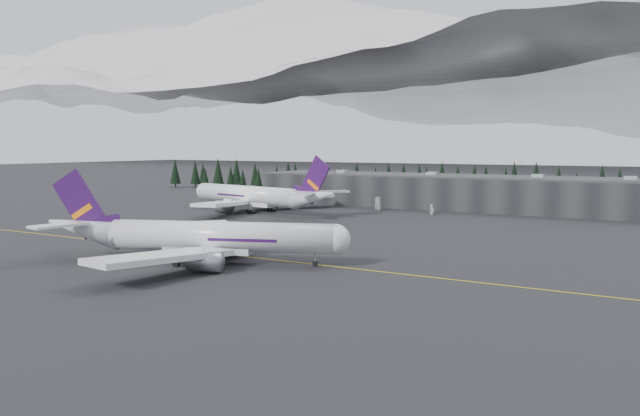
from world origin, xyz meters
The scene contains 9 objects.
ground centered at (0.00, 0.00, 0.00)m, with size 1400.00×1400.00×0.00m, color black.
taxiline centered at (0.00, -2.00, 0.01)m, with size 400.00×0.40×0.02m, color gold.
terminal centered at (0.00, 125.00, 6.30)m, with size 160.00×30.00×12.60m.
treeline centered at (0.00, 162.00, 7.50)m, with size 360.00×20.00×15.00m, color black.
mountain_ridge centered at (0.00, 1000.00, 0.00)m, with size 4400.00×900.00×420.00m, color white, non-canonical shape.
jet_main centered at (-10.65, -12.50, 5.40)m, with size 62.99×56.34×19.16m.
jet_parked centered at (-56.74, 73.41, 5.87)m, with size 69.92×63.89×20.81m.
gse_vehicle_a centered at (-21.72, 100.17, 0.72)m, with size 2.38×5.16×1.43m, color silver.
gse_vehicle_b centered at (0.51, 96.51, 0.66)m, with size 1.55×3.85×1.31m, color white.
Camera 1 is at (75.01, -108.83, 23.88)m, focal length 35.00 mm.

